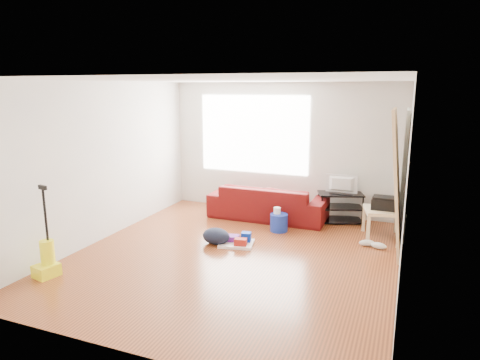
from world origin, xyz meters
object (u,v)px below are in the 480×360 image
at_px(tv_stand, 340,207).
at_px(backpack, 216,244).
at_px(sofa, 268,218).
at_px(vacuum, 47,260).
at_px(cleaning_tray, 238,241).
at_px(side_table, 383,213).
at_px(bucket, 279,231).

xyz_separation_m(tv_stand, backpack, (-1.62, -1.86, -0.28)).
xyz_separation_m(sofa, vacuum, (-1.89, -3.45, 0.22)).
relative_size(cleaning_tray, vacuum, 0.49).
bearing_deg(sofa, cleaning_tray, 89.77).
bearing_deg(cleaning_tray, side_table, 30.25).
distance_m(bucket, vacuum, 3.63).
xyz_separation_m(tv_stand, cleaning_tray, (-1.29, -1.77, -0.22)).
xyz_separation_m(bucket, cleaning_tray, (-0.41, -0.86, 0.06)).
height_order(cleaning_tray, vacuum, vacuum).
bearing_deg(bucket, tv_stand, 45.96).
relative_size(sofa, backpack, 4.78).
height_order(backpack, vacuum, vacuum).
distance_m(cleaning_tray, backpack, 0.35).
xyz_separation_m(tv_stand, vacuum, (-3.17, -3.72, -0.06)).
height_order(sofa, backpack, sofa).
distance_m(tv_stand, cleaning_tray, 2.21).
distance_m(side_table, backpack, 2.75).
relative_size(sofa, tv_stand, 2.44).
bearing_deg(sofa, bucket, 122.26).
xyz_separation_m(sofa, backpack, (-0.34, -1.59, 0.00)).
xyz_separation_m(side_table, cleaning_tray, (-2.07, -1.21, -0.34)).
bearing_deg(bucket, vacuum, -129.20).
bearing_deg(sofa, backpack, 77.97).
height_order(side_table, vacuum, vacuum).
xyz_separation_m(side_table, backpack, (-2.40, -1.29, -0.40)).
relative_size(sofa, vacuum, 1.80).
bearing_deg(backpack, side_table, 40.18).
bearing_deg(backpack, bucket, 63.83).
relative_size(tv_stand, backpack, 1.96).
bearing_deg(cleaning_tray, vacuum, -134.03).
bearing_deg(backpack, cleaning_tray, 25.62).
distance_m(sofa, bucket, 0.76).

